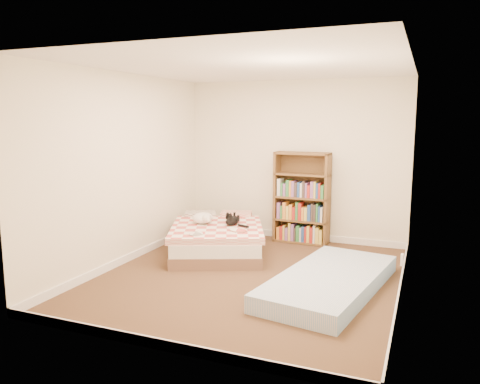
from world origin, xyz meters
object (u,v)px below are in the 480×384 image
at_px(bed, 218,237).
at_px(bookshelf, 302,209).
at_px(black_cat, 234,220).
at_px(floor_mattress, 329,282).
at_px(white_dog, 203,218).

height_order(bed, bookshelf, bookshelf).
height_order(bed, black_cat, black_cat).
xyz_separation_m(bookshelf, floor_mattress, (0.82, -1.90, -0.43)).
bearing_deg(white_dog, black_cat, 9.89).
xyz_separation_m(bookshelf, white_dog, (-1.19, -1.03, -0.03)).
relative_size(bed, black_cat, 3.45).
height_order(bed, white_dog, white_dog).
distance_m(bookshelf, white_dog, 1.58).
bearing_deg(floor_mattress, bed, 162.43).
bearing_deg(white_dog, floor_mattress, -29.19).
height_order(bed, floor_mattress, bed).
distance_m(floor_mattress, white_dog, 2.23).
relative_size(bookshelf, floor_mattress, 0.66).
relative_size(floor_mattress, white_dog, 6.02).
bearing_deg(bookshelf, floor_mattress, -64.15).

